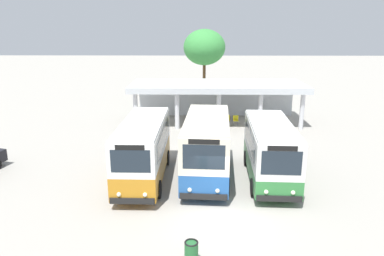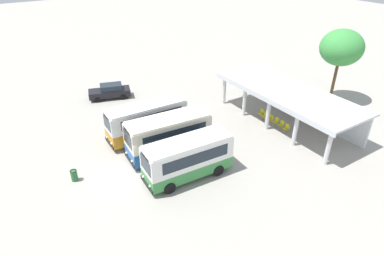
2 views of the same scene
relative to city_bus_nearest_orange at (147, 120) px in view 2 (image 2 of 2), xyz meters
name	(u,v)px [view 2 (image 2 of 2)]	position (x,y,z in m)	size (l,w,h in m)	color
ground_plane	(121,176)	(4.01, -4.20, -1.81)	(180.00, 180.00, 0.00)	#A39E93
city_bus_nearest_orange	(147,120)	(0.00, 0.00, 0.00)	(2.34, 7.22, 3.28)	black
city_bus_second_in_row	(168,135)	(3.37, 0.33, 0.06)	(2.77, 7.01, 3.40)	black
city_bus_middle_cream	(188,157)	(6.74, 0.09, -0.06)	(2.53, 6.81, 3.16)	black
parked_car_flank	(110,91)	(-9.97, 0.17, -0.98)	(2.98, 4.84, 1.62)	black
terminal_canopy	(291,97)	(4.59, 13.01, 0.81)	(14.66, 5.58, 3.40)	silver
waiting_chair_end_by_column	(261,112)	(2.58, 11.35, -1.29)	(0.44, 0.44, 0.86)	slate
waiting_chair_second_from_end	(265,116)	(3.28, 11.22, -1.29)	(0.44, 0.44, 0.86)	slate
waiting_chair_middle_seat	(271,118)	(3.99, 11.27, -1.29)	(0.44, 0.44, 0.86)	slate
waiting_chair_fourth_seat	(276,121)	(4.69, 11.31, -1.29)	(0.44, 0.44, 0.86)	slate
waiting_chair_fifth_seat	(282,124)	(5.39, 11.31, -1.29)	(0.44, 0.44, 0.86)	slate
waiting_chair_far_end_seat	(286,128)	(6.10, 11.20, -1.29)	(0.44, 0.44, 0.86)	slate
roadside_tree_behind_canopy	(342,48)	(3.61, 20.74, 4.08)	(4.40, 4.40, 7.79)	brown
litter_bin_apron	(74,175)	(2.66, -7.28, -1.35)	(0.49, 0.49, 0.90)	#266633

